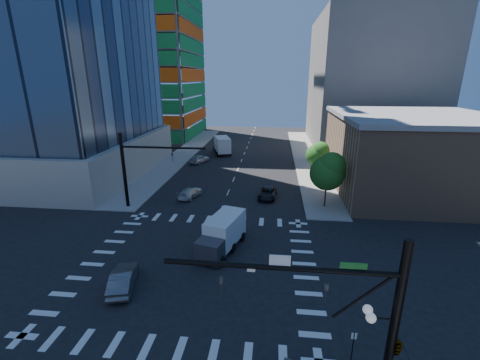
# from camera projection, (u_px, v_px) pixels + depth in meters

# --- Properties ---
(ground) EXTENTS (160.00, 160.00, 0.00)m
(ground) POSITION_uv_depth(u_px,v_px,m) (198.00, 264.00, 27.37)
(ground) COLOR black
(ground) RESTS_ON ground
(road_markings) EXTENTS (20.00, 20.00, 0.01)m
(road_markings) POSITION_uv_depth(u_px,v_px,m) (198.00, 264.00, 27.37)
(road_markings) COLOR silver
(road_markings) RESTS_ON ground
(sidewalk_ne) EXTENTS (5.00, 60.00, 0.15)m
(sidewalk_ne) POSITION_uv_depth(u_px,v_px,m) (306.00, 157.00, 63.95)
(sidewalk_ne) COLOR gray
(sidewalk_ne) RESTS_ON ground
(sidewalk_nw) EXTENTS (5.00, 60.00, 0.15)m
(sidewalk_nw) POSITION_uv_depth(u_px,v_px,m) (184.00, 154.00, 66.49)
(sidewalk_nw) COLOR gray
(sidewalk_nw) RESTS_ON ground
(construction_building) EXTENTS (25.16, 34.50, 70.60)m
(construction_building) POSITION_uv_depth(u_px,v_px,m) (145.00, 38.00, 81.27)
(construction_building) COLOR slate
(construction_building) RESTS_ON ground
(commercial_building) EXTENTS (20.50, 22.50, 10.60)m
(commercial_building) POSITION_uv_depth(u_px,v_px,m) (412.00, 153.00, 44.03)
(commercial_building) COLOR #906D54
(commercial_building) RESTS_ON ground
(bg_building_ne) EXTENTS (24.00, 30.00, 28.00)m
(bg_building_ne) POSITION_uv_depth(u_px,v_px,m) (369.00, 83.00, 72.42)
(bg_building_ne) COLOR slate
(bg_building_ne) RESTS_ON ground
(signal_mast_se) EXTENTS (10.51, 2.48, 9.00)m
(signal_mast_se) POSITION_uv_depth(u_px,v_px,m) (373.00, 324.00, 13.88)
(signal_mast_se) COLOR black
(signal_mast_se) RESTS_ON sidewalk_se
(signal_mast_nw) EXTENTS (10.20, 0.40, 9.00)m
(signal_mast_nw) POSITION_uv_depth(u_px,v_px,m) (136.00, 164.00, 37.60)
(signal_mast_nw) COLOR black
(signal_mast_nw) RESTS_ON sidewalk_nw
(tree_south) EXTENTS (4.16, 4.16, 6.82)m
(tree_south) POSITION_uv_depth(u_px,v_px,m) (329.00, 171.00, 37.82)
(tree_south) COLOR #382316
(tree_south) RESTS_ON sidewalk_ne
(tree_north) EXTENTS (3.54, 3.52, 5.78)m
(tree_north) POSITION_uv_depth(u_px,v_px,m) (318.00, 154.00, 49.36)
(tree_north) COLOR #382316
(tree_north) RESTS_ON sidewalk_ne
(no_parking_sign) EXTENTS (0.30, 0.06, 2.20)m
(no_parking_sign) POSITION_uv_depth(u_px,v_px,m) (353.00, 345.00, 17.34)
(no_parking_sign) COLOR black
(no_parking_sign) RESTS_ON ground
(car_nb_far) EXTENTS (2.55, 4.84, 1.30)m
(car_nb_far) POSITION_uv_depth(u_px,v_px,m) (267.00, 193.00, 42.29)
(car_nb_far) COLOR black
(car_nb_far) RESTS_ON ground
(car_sb_near) EXTENTS (2.94, 4.77, 1.29)m
(car_sb_near) POSITION_uv_depth(u_px,v_px,m) (191.00, 192.00, 42.55)
(car_sb_near) COLOR silver
(car_sb_near) RESTS_ON ground
(car_sb_mid) EXTENTS (3.43, 4.90, 1.55)m
(car_sb_mid) POSITION_uv_depth(u_px,v_px,m) (200.00, 159.00, 59.60)
(car_sb_mid) COLOR #B8BBC0
(car_sb_mid) RESTS_ON ground
(car_sb_cross) EXTENTS (2.62, 4.76, 1.49)m
(car_sb_cross) POSITION_uv_depth(u_px,v_px,m) (123.00, 279.00, 24.13)
(car_sb_cross) COLOR #57575D
(car_sb_cross) RESTS_ON ground
(box_truck_near) EXTENTS (3.99, 6.31, 3.07)m
(box_truck_near) POSITION_uv_depth(u_px,v_px,m) (221.00, 237.00, 29.06)
(box_truck_near) COLOR black
(box_truck_near) RESTS_ON ground
(box_truck_far) EXTENTS (4.83, 7.33, 3.55)m
(box_truck_far) POSITION_uv_depth(u_px,v_px,m) (222.00, 146.00, 66.87)
(box_truck_far) COLOR black
(box_truck_far) RESTS_ON ground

